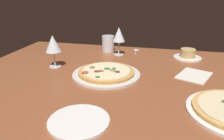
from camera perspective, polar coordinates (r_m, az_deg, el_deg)
name	(u,v)px	position (r cm, az deg, el deg)	size (l,w,h in cm)	color
dining_table	(118,80)	(104.47, 1.55, -2.64)	(150.00, 110.00, 4.00)	brown
pizza_main	(106,73)	(104.03, -1.58, -0.86)	(32.67, 32.67, 3.31)	silver
ramekin_on_saucer	(188,55)	(136.84, 19.29, 3.82)	(16.22, 16.22, 5.68)	silver
wine_glass_far	(53,44)	(116.35, -15.26, 6.50)	(8.29, 8.29, 17.02)	silver
wine_glass_near	(119,35)	(133.55, 1.81, 9.11)	(7.53, 7.53, 17.27)	silver
water_glass	(108,45)	(143.24, -1.03, 6.73)	(7.99, 7.99, 10.33)	silver
side_plate	(79,121)	(70.76, -8.70, -13.15)	(19.58, 19.58, 0.90)	white
paper_menu	(194,75)	(111.42, 20.79, -1.33)	(13.28, 17.65, 0.30)	silver
spoon	(136,51)	(145.07, 6.34, 5.10)	(4.11, 10.37, 1.00)	silver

